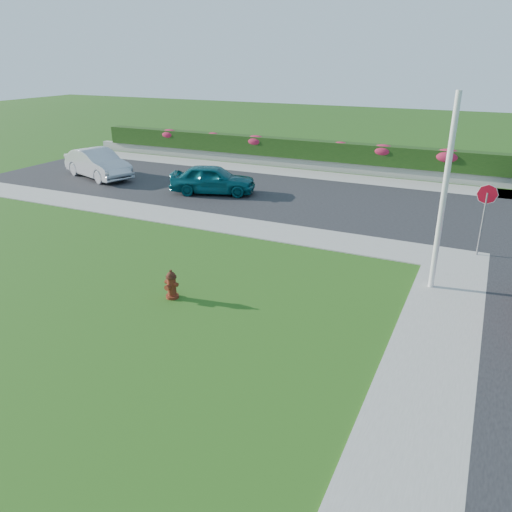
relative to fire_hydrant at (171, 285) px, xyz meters
The scene contains 19 objects.
ground 2.60m from the fire_hydrant, 88.50° to the right, with size 120.00×120.00×0.00m, color black.
street_far 12.46m from the fire_hydrant, 113.34° to the left, with size 26.00×8.00×0.04m, color black.
sidewalk_right 8.42m from the fire_hydrant, 32.88° to the right, with size 2.00×20.00×0.04m, color gray.
sidewalk_far 8.76m from the fire_hydrant, 132.69° to the left, with size 24.00×2.00×0.04m, color gray.
curb_corner 9.56m from the fire_hydrant, 42.31° to the left, with size 2.00×2.00×0.04m, color gray.
sidewalk_beyond 16.46m from the fire_hydrant, 93.25° to the left, with size 34.00×2.00×0.04m, color gray.
retaining_wall 17.96m from the fire_hydrant, 92.98° to the left, with size 34.00×0.40×0.60m, color gray.
hedge 18.07m from the fire_hydrant, 92.96° to the left, with size 32.00×0.90×1.10m, color black.
fire_hydrant is the anchor object (origin of this frame).
sedan_teal 11.35m from the fire_hydrant, 113.91° to the left, with size 1.67×4.15×1.41m, color #0B4F59.
sedan_silver 16.04m from the fire_hydrant, 138.60° to the left, with size 1.66×4.75×1.56m, color #ADAEB5.
utility_pole 7.96m from the fire_hydrant, 30.25° to the left, with size 0.16×0.16×5.59m, color silver.
stop_sign 10.58m from the fire_hydrant, 43.03° to the left, with size 0.68×0.11×2.51m.
flower_clump_a 21.73m from the fire_hydrant, 124.31° to the left, with size 1.33×0.85×0.66m, color #AC1D32.
flower_clump_b 20.04m from the fire_hydrant, 116.32° to the left, with size 1.05×0.68×0.53m, color #AC1D32.
flower_clump_c 18.88m from the fire_hydrant, 107.98° to the left, with size 1.35×0.87×0.67m, color #AC1D32.
flower_clump_d 17.97m from the fire_hydrant, 91.32° to the left, with size 1.04×0.67×0.52m, color #AC1D32.
flower_clump_e 18.08m from the fire_hydrant, 83.47° to the left, with size 1.37×0.88×0.69m, color #AC1D32.
flower_clump_f 18.77m from the fire_hydrant, 73.05° to the left, with size 1.54×0.99×0.77m, color #AC1D32.
Camera 1 is at (7.51, -7.90, 6.43)m, focal length 35.00 mm.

